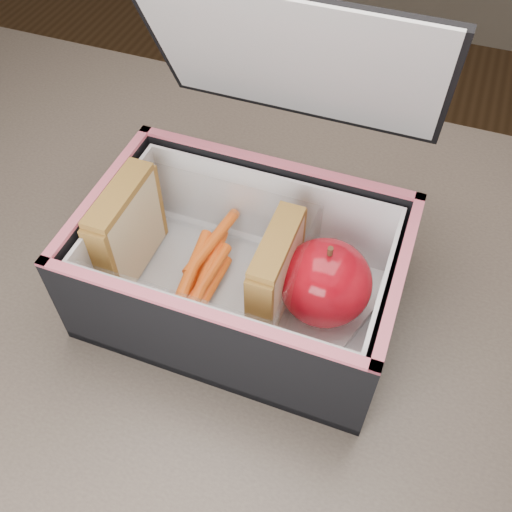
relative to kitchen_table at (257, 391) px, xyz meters
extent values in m
cube|color=brown|center=(0.00, 0.00, 0.08)|extent=(1.20, 0.80, 0.03)
cube|color=#382D26|center=(-0.55, 0.35, -0.30)|extent=(0.05, 0.05, 0.72)
cube|color=black|center=(-0.03, 0.18, 0.28)|extent=(0.27, 0.09, 0.16)
cube|color=#CDBA87|center=(-0.15, 0.04, 0.15)|extent=(0.01, 0.09, 0.09)
cube|color=#C25C6E|center=(-0.14, 0.04, 0.15)|extent=(0.01, 0.08, 0.09)
cube|color=#CDBA87|center=(-0.14, 0.04, 0.15)|extent=(0.01, 0.09, 0.09)
cube|color=brown|center=(-0.14, 0.04, 0.20)|extent=(0.02, 0.09, 0.01)
cube|color=#CDBA87|center=(0.00, 0.04, 0.15)|extent=(0.01, 0.08, 0.09)
cube|color=#C25C6E|center=(0.00, 0.04, 0.15)|extent=(0.01, 0.08, 0.08)
cube|color=#CDBA87|center=(0.01, 0.04, 0.15)|extent=(0.01, 0.08, 0.09)
cube|color=brown|center=(0.00, 0.04, 0.20)|extent=(0.02, 0.09, 0.01)
cylinder|color=orange|center=(-0.06, 0.03, 0.11)|extent=(0.01, 0.09, 0.01)
cylinder|color=orange|center=(-0.06, 0.03, 0.12)|extent=(0.02, 0.09, 0.01)
cylinder|color=orange|center=(-0.07, 0.07, 0.13)|extent=(0.02, 0.09, 0.01)
cylinder|color=orange|center=(-0.08, 0.03, 0.11)|extent=(0.02, 0.09, 0.01)
cylinder|color=orange|center=(-0.07, 0.05, 0.12)|extent=(0.02, 0.09, 0.01)
cylinder|color=orange|center=(-0.08, 0.03, 0.13)|extent=(0.02, 0.09, 0.01)
cylinder|color=orange|center=(-0.07, 0.04, 0.11)|extent=(0.02, 0.09, 0.01)
cube|color=white|center=(0.05, 0.05, 0.11)|extent=(0.10, 0.10, 0.01)
ellipsoid|color=maroon|center=(0.05, 0.05, 0.15)|extent=(0.09, 0.09, 0.08)
cylinder|color=#452918|center=(0.05, 0.05, 0.19)|extent=(0.01, 0.01, 0.01)
camera|label=1|loc=(0.09, -0.25, 0.55)|focal=40.00mm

